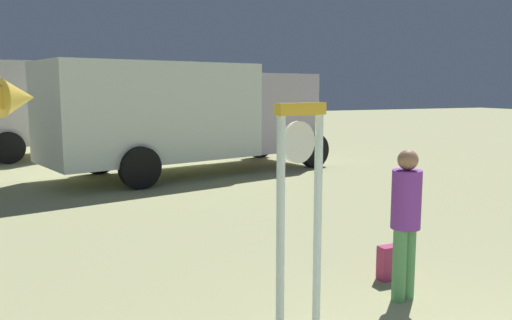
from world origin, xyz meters
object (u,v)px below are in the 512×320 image
(standing_clock, at_px, (299,198))
(box_truck_near, at_px, (184,112))
(backpack, at_px, (391,263))
(person_near_clock, at_px, (406,217))

(standing_clock, xyz_separation_m, box_truck_near, (1.52, 8.94, 0.29))
(box_truck_near, bearing_deg, backpack, -89.16)
(standing_clock, distance_m, backpack, 2.13)
(person_near_clock, distance_m, backpack, 0.89)
(person_near_clock, xyz_separation_m, backpack, (0.25, 0.52, -0.67))
(standing_clock, relative_size, person_near_clock, 1.31)
(backpack, distance_m, box_truck_near, 8.18)
(person_near_clock, height_order, box_truck_near, box_truck_near)
(standing_clock, relative_size, box_truck_near, 0.27)
(person_near_clock, relative_size, backpack, 3.98)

